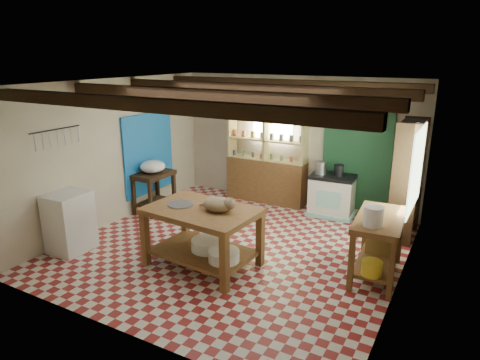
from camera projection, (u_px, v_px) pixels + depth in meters
The scene contains 30 objects.
floor at pixel (234, 248), 6.90m from camera, with size 5.00×5.00×0.02m, color maroon.
ceiling at pixel (234, 83), 6.16m from camera, with size 5.00×5.00×0.02m, color #48494D.
wall_back at pixel (295, 142), 8.63m from camera, with size 5.00×0.04×2.60m, color beige.
wall_front at pixel (114, 225), 4.44m from camera, with size 5.00×0.04×2.60m, color beige.
wall_left at pixel (114, 152), 7.69m from camera, with size 0.04×5.00×2.60m, color beige.
wall_right at pixel (406, 195), 5.37m from camera, with size 0.04×5.00×2.60m, color beige.
ceiling_beams at pixel (234, 91), 6.19m from camera, with size 5.00×3.80×0.15m, color #2F1E10.
blue_wall_patch at pixel (149, 153), 8.49m from camera, with size 0.04×1.40×1.60m, color #1866B4.
green_wall_patch at pixel (357, 151), 8.03m from camera, with size 1.30×0.04×2.30m, color #1C4829.
window_back at pixel (273, 120), 8.73m from camera, with size 0.90×0.02×0.80m, color beige.
window_right at pixel (417, 169), 6.19m from camera, with size 0.02×1.30×1.20m, color beige.
utensil_rail at pixel (56, 137), 6.52m from camera, with size 0.06×0.90×0.28m, color black.
pot_rack at pixel (355, 103), 7.42m from camera, with size 0.86×0.12×0.36m, color black.
shelving_unit at pixel (267, 150), 8.78m from camera, with size 1.70×0.34×2.20m, color tan.
tall_rack at pixel (408, 180), 7.06m from camera, with size 0.40×0.86×2.00m, color #2F1E10.
work_table at pixel (202, 237), 6.22m from camera, with size 1.56×1.04×0.88m, color brown.
stove at pixel (332, 196), 8.16m from camera, with size 0.82×0.55×0.80m, color beige.
prep_table at pixel (154, 192), 8.38m from camera, with size 0.54×0.79×0.80m, color #2F1E10.
white_cabinet at pixel (70, 222), 6.69m from camera, with size 0.52×0.63×0.94m, color silver.
right_counter at pixel (377, 247), 5.92m from camera, with size 0.61×1.23×0.88m, color brown.
cat at pixel (218, 204), 5.97m from camera, with size 0.44×0.34×0.20m, color #9C835B.
steel_tray at pixel (181, 204), 6.24m from camera, with size 0.37×0.37×0.02m, color #A0A1A7.
basin_large at pixel (207, 245), 6.27m from camera, with size 0.48×0.48×0.17m, color silver.
basin_small at pixel (224, 256), 5.94m from camera, with size 0.44×0.44×0.15m, color silver.
kettle_left at pixel (320, 168), 8.11m from camera, with size 0.21×0.21×0.24m, color #A0A1A7.
kettle_right at pixel (339, 170), 7.97m from camera, with size 0.18×0.18×0.22m, color black.
enamel_bowl at pixel (153, 166), 8.23m from camera, with size 0.48×0.48×0.24m, color silver.
white_bucket at pixel (374, 216), 5.48m from camera, with size 0.26×0.26×0.26m, color silver.
wicker_basket at pixel (380, 243), 6.20m from camera, with size 0.37×0.30×0.26m, color olive.
yellow_tub at pixel (372, 268), 5.56m from camera, with size 0.27×0.27×0.20m, color gold.
Camera 1 is at (3.14, -5.47, 3.01)m, focal length 32.00 mm.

